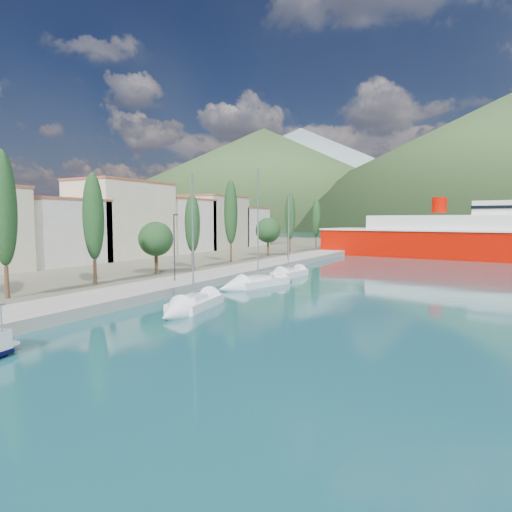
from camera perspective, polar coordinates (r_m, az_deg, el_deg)
The scene contains 10 objects.
ground at distance 136.54m, azimuth 21.82°, elevation 1.85°, with size 1400.00×1400.00×0.00m, color #16474F.
quay at distance 48.79m, azimuth -2.54°, elevation -2.15°, with size 5.00×88.00×0.80m, color gray.
land_strip at distance 81.59m, azimuth -22.13°, elevation 0.29°, with size 70.00×148.00×0.70m, color #565644.
town_buildings at distance 71.06m, azimuth -13.99°, elevation 4.09°, with size 9.20×69.20×11.30m.
tree_row at distance 56.41m, azimuth -3.93°, elevation 4.37°, with size 3.90×64.31×10.90m.
lamp_posts at distance 40.04m, azimuth -10.19°, elevation 1.54°, with size 0.15×48.41×6.06m.
sailboat_near at distance 29.82m, azimuth -9.56°, elevation -6.94°, with size 3.41×7.52×10.42m.
sailboat_mid at distance 39.95m, azimuth -1.38°, elevation -3.86°, with size 4.41×8.64×12.03m.
sailboat_far at distance 46.83m, azimuth 3.51°, elevation -2.59°, with size 2.86×6.93×9.90m.
ferry at distance 77.95m, azimuth 28.60°, elevation 1.98°, with size 54.45×16.41×10.65m.
Camera 1 is at (16.05, -15.44, 6.36)m, focal length 30.00 mm.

